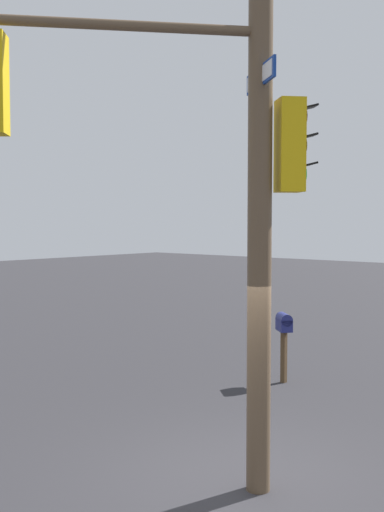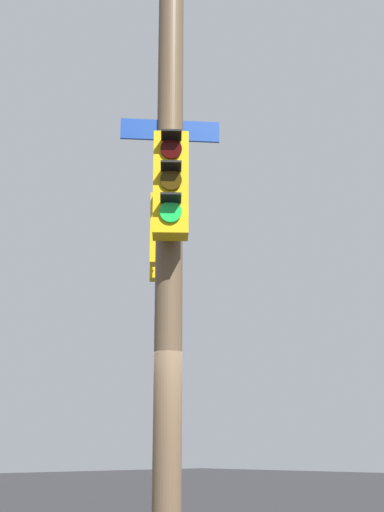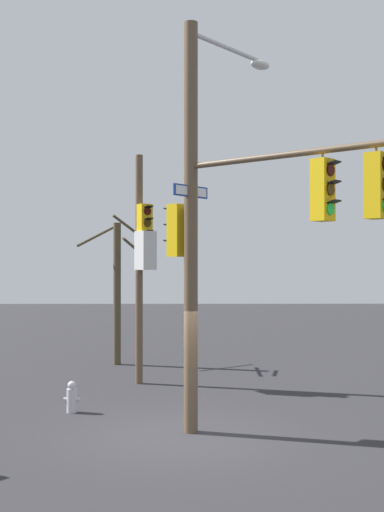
# 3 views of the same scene
# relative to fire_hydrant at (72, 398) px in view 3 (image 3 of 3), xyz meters

# --- Properties ---
(ground_plane) EXTENTS (80.00, 80.00, 0.00)m
(ground_plane) POSITION_rel_fire_hydrant_xyz_m (-2.62, 2.07, -0.34)
(ground_plane) COLOR #2A292D
(main_signal_pole_assembly) EXTENTS (4.66, 5.77, 8.46)m
(main_signal_pole_assembly) POSITION_rel_fire_hydrant_xyz_m (-3.48, 2.22, 4.30)
(main_signal_pole_assembly) COLOR brown
(main_signal_pole_assembly) RESTS_ON ground
(secondary_pole_assembly) EXTENTS (0.65, 0.76, 6.57)m
(secondary_pole_assembly) POSITION_rel_fire_hydrant_xyz_m (-1.41, -3.38, 3.38)
(secondary_pole_assembly) COLOR brown
(secondary_pole_assembly) RESTS_ON ground
(fire_hydrant) EXTENTS (0.38, 0.24, 0.73)m
(fire_hydrant) POSITION_rel_fire_hydrant_xyz_m (0.00, 0.00, 0.00)
(fire_hydrant) COLOR #B2B2B7
(fire_hydrant) RESTS_ON ground
(bare_tree_behind_pole) EXTENTS (2.54, 2.53, 5.05)m
(bare_tree_behind_pole) POSITION_rel_fire_hydrant_xyz_m (-0.31, -6.98, 2.29)
(bare_tree_behind_pole) COLOR #4C422C
(bare_tree_behind_pole) RESTS_ON ground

